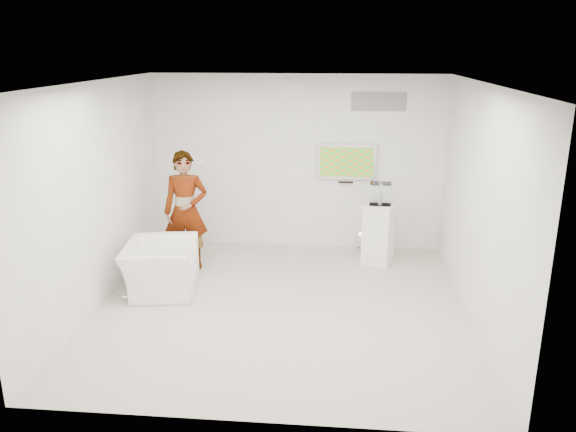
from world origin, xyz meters
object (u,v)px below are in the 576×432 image
object	(u,v)px
tv	(346,162)
floor_uplight	(361,242)
person	(186,211)
armchair	(161,267)
pedestal	(378,233)

from	to	relation	value
tv	floor_uplight	size ratio (longest dim) A/B	3.17
tv	person	world-z (taller)	person
person	floor_uplight	world-z (taller)	person
armchair	person	bearing A→B (deg)	-16.71
person	floor_uplight	distance (m)	3.09
pedestal	person	bearing A→B (deg)	-170.56
tv	armchair	bearing A→B (deg)	-141.66
tv	person	xyz separation A→B (m)	(-2.50, -1.17, -0.60)
pedestal	floor_uplight	xyz separation A→B (m)	(-0.25, 0.54, -0.34)
person	floor_uplight	bearing A→B (deg)	13.75
tv	person	distance (m)	2.83
pedestal	floor_uplight	size ratio (longest dim) A/B	3.19
floor_uplight	tv	bearing A→B (deg)	157.11
armchair	floor_uplight	xyz separation A→B (m)	(2.95, 1.98, -0.21)
tv	pedestal	size ratio (longest dim) A/B	0.99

